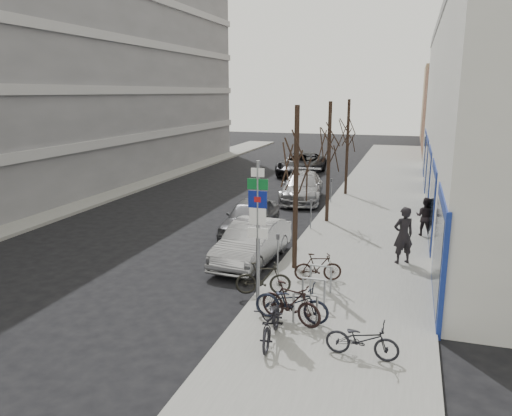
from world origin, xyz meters
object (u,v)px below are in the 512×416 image
Objects in this scene: highway_sign_pole at (258,227)px; lane_car at (301,164)px; tree_near at (297,150)px; bike_far_curb at (362,336)px; pedestrian_near at (403,235)px; bike_far_inner at (318,267)px; meter_back at (331,188)px; meter_front at (278,249)px; bike_mid_inner at (263,278)px; parked_car_back at (302,187)px; tree_mid at (330,134)px; bike_near_right at (291,302)px; parked_car_front at (252,242)px; pedestrian_far at (425,216)px; bike_mid_curb at (292,299)px; parked_car_mid at (250,217)px; bike_rack at (314,289)px; meter_mid at (311,211)px; tree_far at (348,125)px; bike_near_left at (272,319)px.

lane_car is at bearing 99.49° from highway_sign_pole.
tree_near is 3.39× the size of bike_far_curb.
pedestrian_near is at bearing 24.50° from tree_near.
bike_far_curb reaches higher than bike_far_inner.
pedestrian_near reaches higher than meter_back.
highway_sign_pole is at bearing -85.25° from meter_front.
bike_mid_inner is at bearing 51.37° from bike_far_curb.
bike_mid_inner reaches higher than bike_far_curb.
meter_back is 1.85m from parked_car_back.
bike_near_right is at bearing -85.50° from tree_mid.
parked_car_front is at bearing 7.44° from bike_mid_inner.
bike_near_right is (0.83, -10.51, -3.41)m from tree_mid.
bike_mid_inner is 9.05m from pedestrian_far.
bike_mid_curb is 0.34× the size of lane_car.
lane_car is (-1.30, 15.97, 0.04)m from parked_car_mid.
bike_rack is 13.50m from meter_back.
bike_far_curb is at bearing -76.85° from tree_mid.
meter_mid is at bearing 91.68° from highway_sign_pole.
lane_car is at bearing -96.29° from pedestrian_near.
tree_far is (-1.20, 15.90, 3.44)m from bike_rack.
lane_car is (-3.90, 23.34, -1.67)m from highway_sign_pole.
bike_near_right is at bearing 36.38° from pedestrian_near.
bike_mid_curb is at bearing 90.18° from pedestrian_far.
pedestrian_near is (3.87, -8.94, 0.23)m from meter_back.
meter_front is 1.00× the size of meter_back.
bike_far_inner is 0.75× the size of pedestrian_near.
pedestrian_near is at bearing -62.54° from bike_far_inner.
lane_car is at bearing -6.42° from bike_mid_inner.
bike_near_left is at bearing -104.20° from bike_rack.
bike_rack is 4.66m from tree_near.
lane_car is (-1.93, 8.65, 0.02)m from parked_car_back.
highway_sign_pole is 3.88m from tree_near.
bike_far_inner is at bearing -86.05° from tree_far.
bike_near_left is 1.15× the size of bike_far_curb.
pedestrian_near is at bearing 28.01° from meter_front.
bike_far_inner is at bearing -82.63° from tree_mid.
bike_near_left is at bearing -70.30° from parked_car_mid.
bike_far_inner is at bearing 16.80° from pedestrian_near.
parked_car_mid is at bearing 120.65° from bike_rack.
bike_mid_curb is 0.98× the size of pedestrian_near.
tree_near is 4.27m from bike_mid_inner.
bike_rack is 2.77m from bike_far_curb.
bike_rack is (1.40, 0.61, -1.80)m from highway_sign_pole.
pedestrian_far reaches higher than lane_car.
bike_mid_curb is 0.44× the size of parked_car_front.
bike_far_curb is 0.82× the size of pedestrian_near.
bike_far_inner is at bearing 96.91° from bike_rack.
tree_far is 8.63m from lane_car.
bike_mid_curb is at bearing 159.40° from bike_far_inner.
bike_rack is 2.92m from meter_front.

